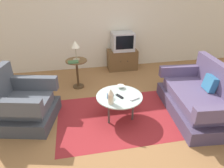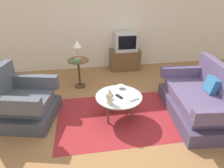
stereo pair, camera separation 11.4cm
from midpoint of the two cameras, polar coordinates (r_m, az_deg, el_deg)
name	(u,v)px [view 1 (the left image)]	position (r m, az deg, el deg)	size (l,w,h in m)	color
ground_plane	(117,122)	(3.55, 0.64, -10.70)	(16.00, 16.00, 0.00)	olive
back_wall	(96,17)	(5.41, -5.15, 18.43)	(9.00, 0.12, 2.70)	beige
area_rug	(119,117)	(3.66, 1.07, -9.35)	(2.17, 1.55, 0.00)	maroon
armchair	(21,105)	(3.74, -25.30, -5.57)	(1.13, 1.12, 0.94)	#3E424B
couch	(200,99)	(3.90, 23.02, -4.01)	(1.07, 1.72, 0.91)	#4B3E5C
coffee_table	(119,98)	(3.43, 1.16, -3.92)	(0.79, 0.79, 0.44)	#B2C6C1
side_table	(77,68)	(4.50, -10.69, 4.45)	(0.46, 0.46, 0.65)	brown
tv_stand	(122,60)	(5.49, 2.32, 6.98)	(0.79, 0.44, 0.54)	brown
television	(123,41)	(5.33, 2.44, 12.04)	(0.57, 0.44, 0.47)	#B7B7BC
table_lamp	(75,46)	(4.36, -11.19, 10.70)	(0.18, 0.18, 0.42)	#9E937A
vase	(111,97)	(3.14, -1.39, -3.65)	(0.09, 0.09, 0.27)	beige
mug	(109,96)	(3.32, -1.72, -3.48)	(0.12, 0.08, 0.08)	#335184
bowl	(121,87)	(3.64, 1.59, -0.79)	(0.14, 0.14, 0.05)	silver
tv_remote_dark	(119,96)	(3.38, 1.18, -3.52)	(0.11, 0.16, 0.02)	black
tv_remote_silver	(135,99)	(3.32, 5.50, -4.23)	(0.18, 0.11, 0.02)	#B2B2B7
book	(73,62)	(4.30, -11.75, 6.17)	(0.22, 0.16, 0.03)	#3D663D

